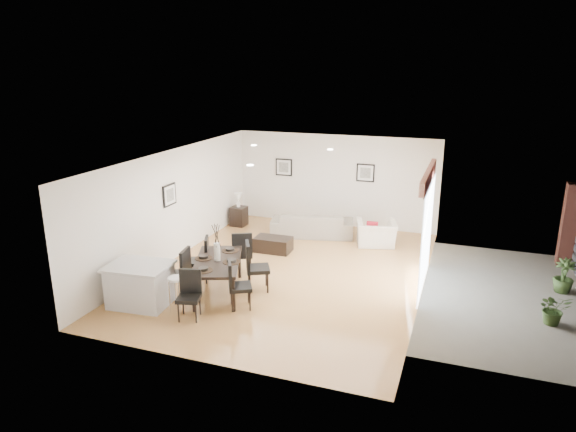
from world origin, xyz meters
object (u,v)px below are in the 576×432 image
(sofa, at_px, (312,224))
(dining_chair_wnear, at_px, (181,271))
(dining_chair_foot, at_px, (242,251))
(coffee_table, at_px, (273,244))
(armchair, at_px, (376,233))
(dining_chair_enear, at_px, (236,282))
(dining_table, at_px, (218,264))
(side_table, at_px, (239,216))
(dining_chair_efar, at_px, (253,264))
(dining_chair_head, at_px, (190,291))
(bar_stool, at_px, (176,282))
(kitchen_island, at_px, (140,284))
(dining_chair_wfar, at_px, (202,257))

(sofa, height_order, dining_chair_wnear, dining_chair_wnear)
(dining_chair_foot, xyz_separation_m, coffee_table, (0.11, 1.65, -0.39))
(sofa, bearing_deg, armchair, 159.96)
(dining_chair_enear, bearing_deg, dining_chair_foot, -8.37)
(dining_table, height_order, dining_chair_foot, dining_chair_foot)
(armchair, xyz_separation_m, side_table, (-4.18, 0.38, -0.04))
(coffee_table, bearing_deg, sofa, 69.72)
(armchair, height_order, dining_chair_efar, dining_chair_efar)
(dining_chair_efar, relative_size, dining_chair_head, 1.14)
(armchair, height_order, bar_stool, bar_stool)
(armchair, distance_m, dining_table, 4.86)
(dining_chair_efar, height_order, dining_chair_foot, dining_chair_efar)
(dining_chair_foot, relative_size, kitchen_island, 0.79)
(bar_stool, bearing_deg, armchair, 60.08)
(sofa, distance_m, kitchen_island, 5.66)
(armchair, bearing_deg, coffee_table, 14.04)
(dining_table, xyz_separation_m, coffee_table, (0.15, 2.76, -0.48))
(dining_chair_wnear, height_order, kitchen_island, dining_chair_wnear)
(dining_chair_wfar, bearing_deg, coffee_table, 137.44)
(dining_chair_wfar, xyz_separation_m, dining_chair_enear, (1.27, -0.97, -0.01))
(dining_table, xyz_separation_m, dining_chair_wnear, (-0.62, -0.43, -0.08))
(dining_chair_efar, height_order, dining_chair_head, dining_chair_efar)
(dining_chair_enear, distance_m, dining_chair_foot, 1.71)
(dining_chair_wnear, height_order, dining_chair_wfar, dining_chair_wnear)
(side_table, height_order, bar_stool, bar_stool)
(dining_table, bearing_deg, dining_chair_foot, 66.86)
(dining_chair_head, bearing_deg, dining_chair_enear, 27.61)
(sofa, bearing_deg, bar_stool, 64.86)
(armchair, bearing_deg, sofa, -21.83)
(dining_chair_wnear, distance_m, kitchen_island, 0.83)
(dining_chair_foot, bearing_deg, coffee_table, -121.42)
(dining_chair_wfar, bearing_deg, dining_chair_enear, 29.19)
(coffee_table, distance_m, bar_stool, 3.81)
(armchair, distance_m, side_table, 4.20)
(kitchen_island, bearing_deg, dining_table, 33.44)
(dining_chair_head, xyz_separation_m, bar_stool, (-0.36, 0.13, 0.08))
(sofa, relative_size, dining_chair_wfar, 2.27)
(dining_chair_enear, bearing_deg, armchair, -51.50)
(sofa, bearing_deg, dining_chair_enear, 75.61)
(armchair, height_order, dining_chair_wfar, dining_chair_wfar)
(dining_chair_foot, bearing_deg, bar_stool, 51.02)
(sofa, distance_m, dining_chair_foot, 3.29)
(armchair, relative_size, dining_chair_foot, 0.99)
(dining_chair_wnear, height_order, coffee_table, dining_chair_wnear)
(sofa, height_order, side_table, sofa)
(dining_chair_efar, xyz_separation_m, kitchen_island, (-1.85, -1.39, -0.17))
(dining_chair_wfar, distance_m, coffee_table, 2.44)
(armchair, relative_size, side_table, 1.76)
(dining_table, height_order, dining_chair_efar, dining_chair_efar)
(sofa, height_order, dining_chair_efar, dining_chair_efar)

